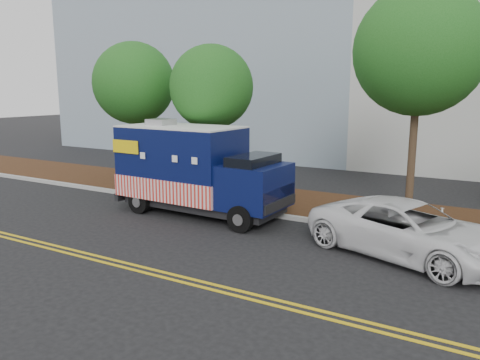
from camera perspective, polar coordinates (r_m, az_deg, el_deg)
The scene contains 11 objects.
ground at distance 16.57m, azimuth -6.66°, elevation -4.35°, with size 120.00×120.00×0.00m, color black.
curb at distance 17.65m, azimuth -3.96°, elevation -3.10°, with size 120.00×0.18×0.15m, color #9E9E99.
mulch_strip at distance 19.38m, azimuth -0.49°, elevation -1.80°, with size 120.00×4.00×0.15m, color #331A0E.
centerline_near at distance 13.44m, azimuth -18.18°, elevation -8.49°, with size 120.00×0.10×0.01m, color gold.
centerline_far at distance 13.29m, azimuth -18.99°, elevation -8.77°, with size 120.00×0.10×0.01m, color gold.
tree_a at distance 21.53m, azimuth -12.79°, elevation 11.40°, with size 3.59×3.59×6.43m.
tree_b at distance 18.89m, azimuth -3.51°, elevation 11.20°, with size 3.32×3.32×6.12m.
tree_c at distance 16.91m, azimuth 21.02°, elevation 14.49°, with size 4.28×4.28×7.76m.
sign_post at distance 19.34m, azimuth -10.16°, elevation 1.40°, with size 0.06×0.06×2.40m, color #473828.
food_truck at distance 16.56m, azimuth -5.63°, elevation 0.98°, with size 6.38×2.61×3.31m.
white_car at distance 13.13m, azimuth 19.84°, elevation -5.72°, with size 2.44×5.28×1.47m, color silver.
Camera 1 is at (9.61, -12.78, 4.36)m, focal length 35.00 mm.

